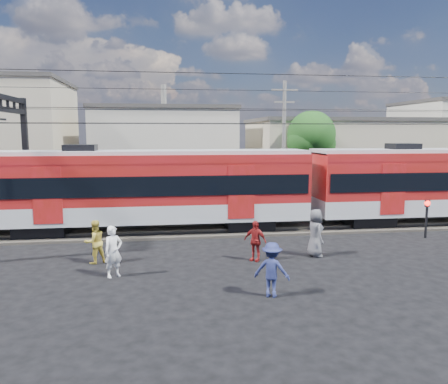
{
  "coord_description": "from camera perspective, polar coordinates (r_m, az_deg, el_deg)",
  "views": [
    {
      "loc": [
        -2.2,
        -14.03,
        5.02
      ],
      "look_at": [
        0.48,
        5.0,
        2.43
      ],
      "focal_mm": 35.0,
      "sensor_mm": 36.0,
      "label": 1
    }
  ],
  "objects": [
    {
      "name": "rail_far",
      "position": [
        23.39,
        -2.45,
        -4.26
      ],
      "size": [
        70.0,
        0.12,
        0.12
      ],
      "primitive_type": "cube",
      "color": "#59544C",
      "rests_on": "track_bed"
    },
    {
      "name": "rail_near",
      "position": [
        21.93,
        -2.07,
        -5.07
      ],
      "size": [
        70.0,
        0.12,
        0.12
      ],
      "primitive_type": "cube",
      "color": "#59544C",
      "rests_on": "track_bed"
    },
    {
      "name": "commuter_train",
      "position": [
        22.19,
        -9.34,
        0.81
      ],
      "size": [
        50.3,
        3.08,
        4.17
      ],
      "color": "black",
      "rests_on": "ground"
    },
    {
      "name": "tree_near",
      "position": [
        34.08,
        11.59,
        6.93
      ],
      "size": [
        3.82,
        3.64,
        6.72
      ],
      "color": "#382619",
      "rests_on": "ground"
    },
    {
      "name": "pedestrian_a",
      "position": [
        15.89,
        -14.25,
        -7.54
      ],
      "size": [
        0.79,
        0.72,
        1.82
      ],
      "primitive_type": "imported",
      "rotation": [
        0.0,
        0.0,
        0.56
      ],
      "color": "white",
      "rests_on": "ground"
    },
    {
      "name": "crossing_signal",
      "position": [
        23.07,
        24.97,
        -2.33
      ],
      "size": [
        0.27,
        0.27,
        1.87
      ],
      "color": "black",
      "rests_on": "ground"
    },
    {
      "name": "catenary",
      "position": [
        22.95,
        -24.55,
        7.29
      ],
      "size": [
        70.0,
        9.3,
        7.52
      ],
      "color": "black",
      "rests_on": "ground"
    },
    {
      "name": "pedestrian_e",
      "position": [
        18.29,
        11.84,
        -5.24
      ],
      "size": [
        0.71,
        1.01,
        1.96
      ],
      "primitive_type": "imported",
      "rotation": [
        0.0,
        0.0,
        1.66
      ],
      "color": "#4D4D52",
      "rests_on": "ground"
    },
    {
      "name": "utility_pole_mid",
      "position": [
        30.17,
        7.81,
        6.69
      ],
      "size": [
        1.8,
        0.24,
        8.5
      ],
      "color": "slate",
      "rests_on": "ground"
    },
    {
      "name": "ground",
      "position": [
        15.06,
        0.86,
        -11.79
      ],
      "size": [
        120.0,
        120.0,
        0.0
      ],
      "primitive_type": "plane",
      "color": "black",
      "rests_on": "ground"
    },
    {
      "name": "building_midwest",
      "position": [
        41.05,
        -7.77,
        5.71
      ],
      "size": [
        12.24,
        12.24,
        7.3
      ],
      "color": "#B8B3A1",
      "rests_on": "ground"
    },
    {
      "name": "pedestrian_d",
      "position": [
        17.37,
        4.08,
        -6.37
      ],
      "size": [
        0.99,
        0.89,
        1.62
      ],
      "primitive_type": "imported",
      "rotation": [
        0.0,
        0.0,
        -0.66
      ],
      "color": "maroon",
      "rests_on": "ground"
    },
    {
      "name": "track_bed",
      "position": [
        22.68,
        -2.27,
        -4.95
      ],
      "size": [
        70.0,
        3.4,
        0.12
      ],
      "primitive_type": "cube",
      "color": "#2D2823",
      "rests_on": "ground"
    },
    {
      "name": "pedestrian_b",
      "position": [
        17.71,
        -16.53,
        -6.26
      ],
      "size": [
        1.04,
        0.98,
        1.7
      ],
      "primitive_type": "imported",
      "rotation": [
        0.0,
        0.0,
        3.68
      ],
      "color": "gold",
      "rests_on": "ground"
    },
    {
      "name": "building_mideast",
      "position": [
        41.37,
        15.1,
        4.84
      ],
      "size": [
        16.32,
        10.2,
        6.3
      ],
      "color": "tan",
      "rests_on": "ground"
    },
    {
      "name": "pedestrian_c",
      "position": [
        13.71,
        6.27,
        -10.05
      ],
      "size": [
        1.27,
        1.05,
        1.71
      ],
      "primitive_type": "imported",
      "rotation": [
        0.0,
        0.0,
        2.7
      ],
      "color": "navy",
      "rests_on": "ground"
    }
  ]
}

